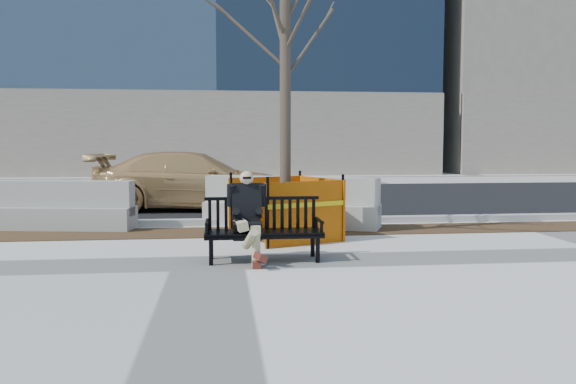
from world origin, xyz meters
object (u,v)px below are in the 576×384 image
(bench, at_px, (264,261))
(jersey_barrier_right, at_px, (291,226))
(seated_man, at_px, (247,260))
(jersey_barrier_left, at_px, (48,229))
(sedan, at_px, (195,210))
(tree_fence, at_px, (285,239))

(bench, distance_m, jersey_barrier_right, 3.23)
(seated_man, height_order, jersey_barrier_left, seated_man)
(jersey_barrier_right, bearing_deg, sedan, 145.44)
(jersey_barrier_left, height_order, jersey_barrier_right, jersey_barrier_right)
(jersey_barrier_left, xyz_separation_m, jersey_barrier_right, (4.48, -0.14, 0.00))
(bench, xyz_separation_m, jersey_barrier_right, (0.74, 3.14, 0.00))
(jersey_barrier_left, bearing_deg, sedan, 58.61)
(bench, distance_m, seated_man, 0.22)
(tree_fence, relative_size, sedan, 1.15)
(bench, relative_size, jersey_barrier_right, 0.48)
(jersey_barrier_right, bearing_deg, tree_fence, -77.56)
(bench, relative_size, sedan, 0.34)
(jersey_barrier_left, bearing_deg, bench, -31.50)
(sedan, relative_size, jersey_barrier_right, 1.42)
(sedan, bearing_deg, bench, -163.81)
(seated_man, relative_size, tree_fence, 0.22)
(jersey_barrier_right, bearing_deg, seated_man, -84.43)
(seated_man, xyz_separation_m, tree_fence, (0.71, 1.71, 0.00))
(seated_man, distance_m, jersey_barrier_right, 3.24)
(jersey_barrier_right, bearing_deg, jersey_barrier_left, -158.92)
(bench, relative_size, seated_man, 1.34)
(sedan, height_order, jersey_barrier_left, sedan)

